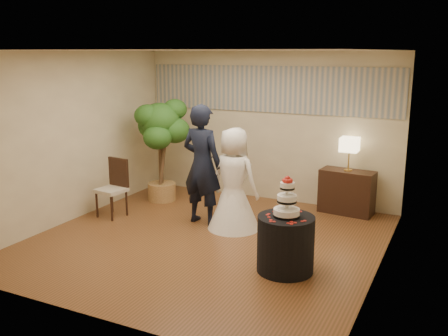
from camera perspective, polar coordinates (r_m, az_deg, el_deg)
The scene contains 15 objects.
floor at distance 7.61m, azimuth -2.02°, elevation -8.26°, with size 5.00×5.00×0.00m, color brown.
ceiling at distance 7.09m, azimuth -2.20°, elevation 13.31°, with size 5.00×5.00×0.00m, color white.
wall_back at distance 9.47m, azimuth 5.05°, elevation 4.74°, with size 5.00×0.06×2.80m, color beige.
wall_front at distance 5.21m, azimuth -15.15°, elevation -2.69°, with size 5.00×0.06×2.80m, color beige.
wall_left at distance 8.67m, azimuth -16.89°, elevation 3.43°, with size 0.06×5.00×2.80m, color beige.
wall_right at distance 6.46m, azimuth 17.88°, elevation 0.17°, with size 0.06×5.00×2.80m, color beige.
mural_border at distance 9.37m, azimuth 5.09°, elevation 8.96°, with size 4.90×0.02×0.85m, color gray.
groom at distance 8.10m, azimuth -2.51°, elevation 0.37°, with size 0.72×0.47×1.98m, color black.
bride at distance 7.88m, azimuth 1.15°, elevation -1.26°, with size 0.84×0.84×1.64m, color white.
cake_table at distance 6.53m, azimuth 7.05°, elevation -8.61°, with size 0.73×0.73×0.74m, color black.
wedding_cake at distance 6.32m, azimuth 7.21°, elevation -3.24°, with size 0.34×0.34×0.53m, color white, non-canonical shape.
console at distance 9.00m, azimuth 13.85°, elevation -2.67°, with size 0.92×0.41×0.77m, color black.
table_lamp at distance 8.84m, azimuth 14.09°, elevation 1.54°, with size 0.30×0.30×0.58m, color beige, non-canonical shape.
ficus_tree at distance 9.43m, azimuth -7.25°, elevation 2.08°, with size 0.94×0.94×1.97m, color #28591C, non-canonical shape.
side_chair at distance 8.74m, azimuth -12.79°, elevation -2.30°, with size 0.46×0.48×1.00m, color black, non-canonical shape.
Camera 1 is at (3.34, -6.25, 2.78)m, focal length 40.00 mm.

